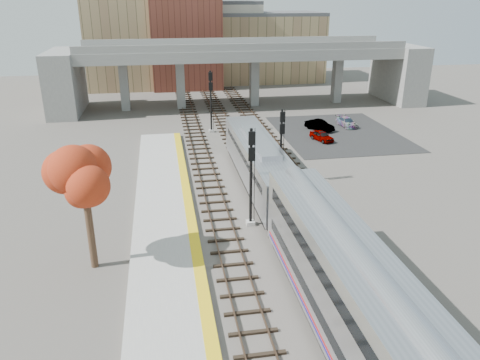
{
  "coord_description": "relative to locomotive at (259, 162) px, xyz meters",
  "views": [
    {
      "loc": [
        -7.01,
        -24.02,
        15.61
      ],
      "look_at": [
        -1.42,
        8.54,
        2.5
      ],
      "focal_mm": 35.0,
      "sensor_mm": 36.0,
      "label": 1
    }
  ],
  "objects": [
    {
      "name": "signal_mast_near",
      "position": [
        -2.1,
        -7.18,
        1.36
      ],
      "size": [
        0.6,
        0.64,
        7.25
      ],
      "color": "#9E9E99",
      "rests_on": "ground"
    },
    {
      "name": "car_c",
      "position": [
        15.14,
        17.7,
        -1.68
      ],
      "size": [
        1.93,
        3.96,
        1.11
      ],
      "primitive_type": "imported",
      "rotation": [
        0.0,
        0.0,
        0.1
      ],
      "color": "#99999E",
      "rests_on": "parking_lot"
    },
    {
      "name": "tree",
      "position": [
        -12.64,
        -11.0,
        3.53
      ],
      "size": [
        3.6,
        3.6,
        7.82
      ],
      "color": "#382619",
      "rests_on": "ground"
    },
    {
      "name": "locomotive",
      "position": [
        0.0,
        0.0,
        0.0
      ],
      "size": [
        3.02,
        19.05,
        4.1
      ],
      "color": "#A8AAB2",
      "rests_on": "ground"
    },
    {
      "name": "tracks",
      "position": [
        -0.07,
        -0.52,
        -2.2
      ],
      "size": [
        10.7,
        95.0,
        0.25
      ],
      "color": "black",
      "rests_on": "ground"
    },
    {
      "name": "signal_mast_mid",
      "position": [
        2.0,
        0.32,
        0.95
      ],
      "size": [
        0.6,
        0.64,
        6.66
      ],
      "color": "#9E9E99",
      "rests_on": "ground"
    },
    {
      "name": "overpass",
      "position": [
        3.92,
        31.98,
        3.53
      ],
      "size": [
        54.0,
        12.0,
        9.5
      ],
      "color": "slate",
      "rests_on": "ground"
    },
    {
      "name": "buildings_far",
      "position": [
        0.26,
        53.55,
        5.6
      ],
      "size": [
        43.0,
        21.0,
        20.6
      ],
      "color": "tan",
      "rests_on": "ground"
    },
    {
      "name": "platform",
      "position": [
        -8.25,
        -13.02,
        -2.1
      ],
      "size": [
        4.5,
        60.0,
        0.35
      ],
      "primitive_type": "cube",
      "color": "#9E9E99",
      "rests_on": "ground"
    },
    {
      "name": "car_b",
      "position": [
        11.12,
        16.46,
        -1.61
      ],
      "size": [
        3.16,
        3.93,
        1.26
      ],
      "primitive_type": "imported",
      "rotation": [
        0.0,
        0.0,
        0.56
      ],
      "color": "#99999E",
      "rests_on": "parking_lot"
    },
    {
      "name": "yellow_strip",
      "position": [
        -6.35,
        -13.02,
        -1.92
      ],
      "size": [
        0.7,
        60.0,
        0.01
      ],
      "primitive_type": "cube",
      "color": "yellow",
      "rests_on": "platform"
    },
    {
      "name": "car_a",
      "position": [
        9.92,
        12.14,
        -1.67
      ],
      "size": [
        2.34,
        3.6,
        1.14
      ],
      "primitive_type": "imported",
      "rotation": [
        0.0,
        0.0,
        0.32
      ],
      "color": "#99999E",
      "rests_on": "parking_lot"
    },
    {
      "name": "coach",
      "position": [
        -0.0,
        -22.61,
        0.52
      ],
      "size": [
        3.03,
        25.0,
        5.0
      ],
      "color": "#A8AAB2",
      "rests_on": "ground"
    },
    {
      "name": "signal_mast_far",
      "position": [
        -2.1,
        17.95,
        1.46
      ],
      "size": [
        0.6,
        0.64,
        7.4
      ],
      "color": "#9E9E99",
      "rests_on": "ground"
    },
    {
      "name": "ground",
      "position": [
        -1.0,
        -13.02,
        -2.28
      ],
      "size": [
        160.0,
        160.0,
        0.0
      ],
      "primitive_type": "plane",
      "color": "#47423D",
      "rests_on": "ground"
    },
    {
      "name": "parking_lot",
      "position": [
        13.0,
        14.98,
        -2.26
      ],
      "size": [
        14.0,
        18.0,
        0.04
      ],
      "primitive_type": "cube",
      "color": "black",
      "rests_on": "ground"
    }
  ]
}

